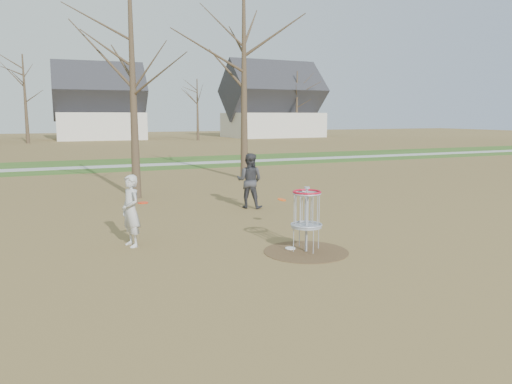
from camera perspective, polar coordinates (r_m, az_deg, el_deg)
ground at (r=10.67m, az=5.73°, el=-6.81°), size 160.00×160.00×0.00m
green_band at (r=30.51m, az=-13.94°, el=3.12°), size 160.00×8.00×0.01m
footpath at (r=29.53m, az=-13.61°, el=2.97°), size 160.00×1.50×0.01m
dirt_circle at (r=10.67m, az=5.73°, el=-6.78°), size 1.80×1.80×0.01m
player_standing at (r=11.23m, az=-14.11°, el=-2.11°), size 0.53×0.66×1.58m
player_throwing at (r=15.45m, az=-0.74°, el=1.30°), size 1.05×1.02×1.71m
disc_grounded at (r=10.84m, az=3.93°, el=-6.43°), size 0.22×0.22×0.02m
discs_in_play at (r=11.74m, az=-3.97°, el=-1.03°), size 3.82×0.77×0.31m
disc_golf_basket at (r=10.47m, az=5.81°, el=-1.98°), size 0.64×0.64×1.35m
bare_trees at (r=45.33m, az=-15.17°, el=11.59°), size 52.62×44.98×9.00m
houses_row at (r=62.23m, az=-15.09°, el=9.05°), size 56.51×10.01×7.26m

